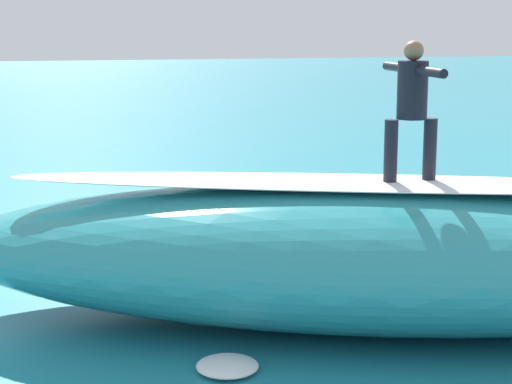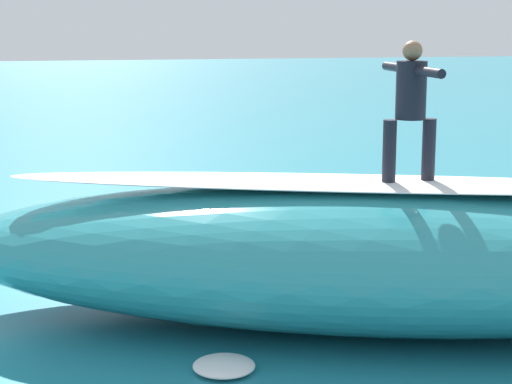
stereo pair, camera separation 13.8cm
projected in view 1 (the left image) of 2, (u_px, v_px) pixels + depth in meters
The scene contains 8 objects.
ground_plane at pixel (310, 260), 13.28m from camera, with size 120.00×120.00×0.00m, color teal.
wave_crest at pixel (364, 255), 10.44m from camera, with size 9.92×3.16×1.63m, color teal.
wave_foam_lip at pixel (366, 183), 10.27m from camera, with size 8.43×1.11×0.08m, color white.
surfboard_riding at pixel (409, 185), 10.22m from camera, with size 2.10×0.55×0.06m, color silver.
surfer_riding at pixel (412, 101), 10.04m from camera, with size 0.63×1.51×1.59m.
surfboard_paddling at pixel (140, 254), 13.49m from camera, with size 2.49×0.50×0.07m, color #EAE5C6.
surfer_paddling at pixel (131, 243), 13.40m from camera, with size 1.76×0.63×0.32m.
foam_patch_mid at pixel (227, 366), 9.13m from camera, with size 0.67×0.64×0.11m, color white.
Camera 1 is at (3.48, 12.38, 3.58)m, focal length 62.93 mm.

